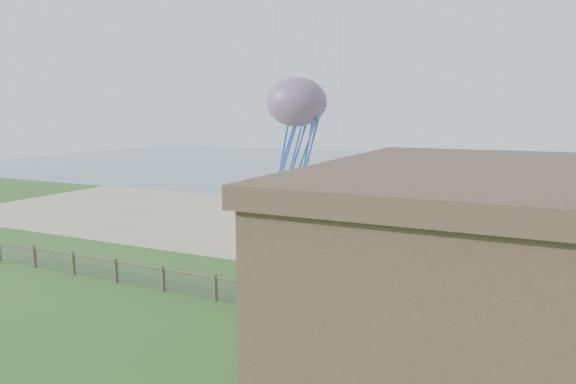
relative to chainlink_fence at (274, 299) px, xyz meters
name	(u,v)px	position (x,y,z in m)	size (l,w,h in m)	color
ground	(191,374)	(0.00, -6.00, -0.55)	(160.00, 160.00, 0.00)	#316020
sand_beach	(376,234)	(0.00, 16.00, -0.55)	(72.00, 20.00, 0.02)	tan
ocean	(459,172)	(0.00, 60.00, -0.55)	(160.00, 68.00, 0.02)	slate
chainlink_fence	(274,299)	(0.00, 0.00, 0.00)	(36.20, 0.20, 1.25)	brown
picnic_table	(317,344)	(3.24, -2.91, -0.15)	(1.89, 1.42, 0.80)	brown
octopus_kite	(296,134)	(-3.70, 10.39, 6.68)	(3.75, 2.65, 7.72)	orange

